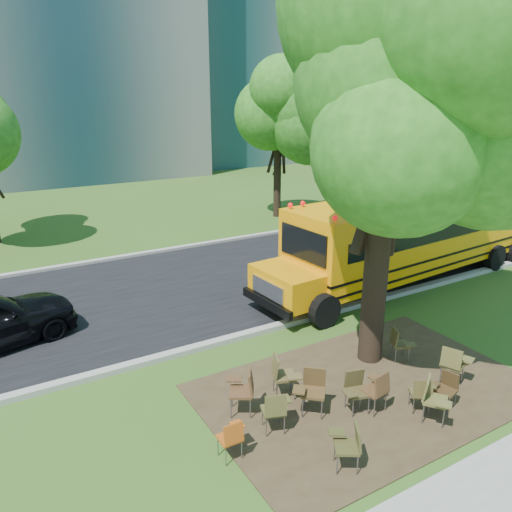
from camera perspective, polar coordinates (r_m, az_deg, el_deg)
ground at (r=11.20m, az=6.83°, el=-15.23°), size 160.00×160.00×0.00m
dirt_patch at (r=11.43m, az=12.53°, el=-14.71°), size 7.00×4.50×0.03m
asphalt_road at (r=16.64m, az=-7.83°, el=-3.58°), size 80.00×8.00×0.04m
kerb_near at (r=13.33m, az=-1.03°, el=-8.93°), size 80.00×0.25×0.14m
kerb_far at (r=20.27m, az=-12.37°, el=0.31°), size 80.00×0.25×0.14m
building_right at (r=54.64m, az=3.14°, el=24.84°), size 30.00×16.00×25.00m
bg_tree_3 at (r=25.45m, az=2.54°, el=15.66°), size 5.60×5.60×7.84m
bg_tree_4 at (r=29.88m, az=17.03°, el=13.96°), size 5.00×5.00×6.85m
main_tree at (r=11.05m, az=15.05°, el=17.09°), size 7.20×7.20×9.66m
school_bus at (r=17.93m, az=18.18°, el=2.76°), size 11.85×3.40×2.86m
chair_0 at (r=9.19m, az=-2.77°, el=-19.79°), size 0.51×0.46×0.79m
chair_1 at (r=9.72m, az=2.23°, el=-16.96°), size 0.69×0.54×0.88m
chair_2 at (r=9.11m, az=10.65°, el=-20.16°), size 0.58×0.73×0.87m
chair_3 at (r=10.48m, az=11.30°, el=-14.52°), size 0.67×0.52×0.88m
chair_4 at (r=10.79m, az=18.48°, el=-14.46°), size 0.67×0.53×0.80m
chair_5 at (r=10.53m, az=19.54°, el=-14.86°), size 0.63×0.80×0.95m
chair_6 at (r=11.13m, az=20.89°, el=-13.71°), size 0.57×0.53×0.78m
chair_7 at (r=11.87m, az=21.67°, el=-11.18°), size 0.74×0.64×0.94m
chair_8 at (r=10.20m, az=-1.40°, el=-14.73°), size 0.65×0.82×0.97m
chair_9 at (r=10.28m, az=6.44°, el=-14.62°), size 0.83×0.65×0.96m
chair_10 at (r=10.66m, az=2.97°, el=-13.18°), size 0.61×0.78×0.97m
chair_11 at (r=10.53m, az=13.67°, el=-14.40°), size 0.61×0.61×0.91m
chair_12 at (r=12.49m, az=16.05°, el=-9.41°), size 0.53×0.67×0.82m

